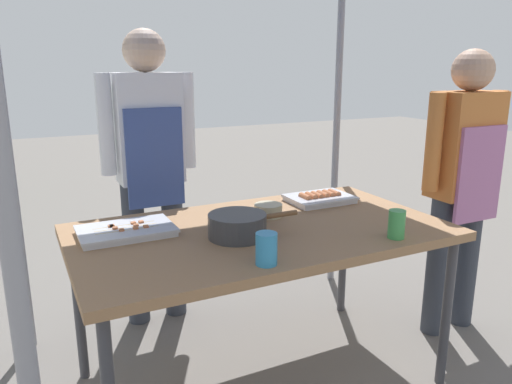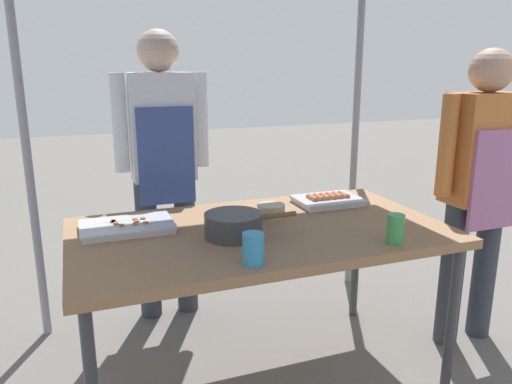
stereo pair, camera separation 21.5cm
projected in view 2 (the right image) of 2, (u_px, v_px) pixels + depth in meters
ground_plane at (260, 379)px, 2.33m from camera, size 18.00×18.00×0.00m
stall_table at (260, 240)px, 2.16m from camera, size 1.60×0.90×0.75m
tray_grilled_sausages at (328, 200)px, 2.51m from camera, size 0.33×0.24×0.05m
tray_meat_skewers at (127, 227)px, 2.11m from camera, size 0.39×0.25×0.04m
cooking_wok at (234, 224)px, 2.03m from camera, size 0.40×0.24×0.10m
condiment_bowl at (271, 211)px, 2.30m from camera, size 0.13×0.13×0.06m
drink_cup_near_edge at (253, 249)px, 1.74m from camera, size 0.08×0.08×0.12m
drink_cup_by_wok at (395, 229)px, 1.95m from camera, size 0.07×0.07×0.12m
vendor_woman at (163, 154)px, 2.73m from camera, size 0.52×0.23×1.62m
customer_nearby at (480, 178)px, 2.47m from camera, size 0.52×0.22×1.51m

